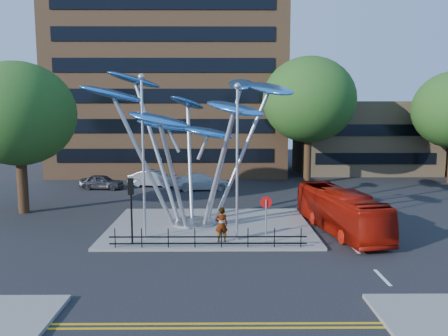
{
  "coord_description": "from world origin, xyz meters",
  "views": [
    {
      "loc": [
        -0.36,
        -19.68,
        7.02
      ],
      "look_at": [
        -0.18,
        4.0,
        3.91
      ],
      "focal_mm": 35.0,
      "sensor_mm": 36.0,
      "label": 1
    }
  ],
  "objects_px": {
    "pedestrian": "(221,225)",
    "parked_car_left": "(102,182)",
    "leaf_sculpture": "(192,113)",
    "street_lamp_left": "(143,142)",
    "parked_car_right": "(202,182)",
    "tree_right": "(309,100)",
    "traffic_light_island": "(131,197)",
    "red_bus": "(340,211)",
    "no_entry_sign_island": "(266,211)",
    "parked_car_mid": "(154,178)",
    "tree_left": "(18,114)",
    "street_lamp_right": "(237,148)"
  },
  "relations": [
    {
      "from": "no_entry_sign_island",
      "to": "parked_car_right",
      "type": "relative_size",
      "value": 0.48
    },
    {
      "from": "traffic_light_island",
      "to": "street_lamp_left",
      "type": "bearing_deg",
      "value": 63.43
    },
    {
      "from": "traffic_light_island",
      "to": "red_bus",
      "type": "height_order",
      "value": "traffic_light_island"
    },
    {
      "from": "parked_car_right",
      "to": "pedestrian",
      "type": "bearing_deg",
      "value": 179.6
    },
    {
      "from": "red_bus",
      "to": "parked_car_left",
      "type": "bearing_deg",
      "value": 131.96
    },
    {
      "from": "no_entry_sign_island",
      "to": "parked_car_right",
      "type": "bearing_deg",
      "value": 104.04
    },
    {
      "from": "parked_car_left",
      "to": "parked_car_right",
      "type": "bearing_deg",
      "value": -85.37
    },
    {
      "from": "leaf_sculpture",
      "to": "parked_car_right",
      "type": "relative_size",
      "value": 2.51
    },
    {
      "from": "street_lamp_right",
      "to": "no_entry_sign_island",
      "type": "xyz_separation_m",
      "value": [
        1.5,
        -0.48,
        -3.28
      ]
    },
    {
      "from": "traffic_light_island",
      "to": "pedestrian",
      "type": "xyz_separation_m",
      "value": [
        4.67,
        0.16,
        -1.53
      ]
    },
    {
      "from": "street_lamp_right",
      "to": "traffic_light_island",
      "type": "bearing_deg",
      "value": -174.81
    },
    {
      "from": "tree_right",
      "to": "leaf_sculpture",
      "type": "xyz_separation_m",
      "value": [
        -10.07,
        -15.32,
        -1.16
      ]
    },
    {
      "from": "parked_car_mid",
      "to": "parked_car_right",
      "type": "relative_size",
      "value": 0.92
    },
    {
      "from": "tree_left",
      "to": "parked_car_right",
      "type": "xyz_separation_m",
      "value": [
        11.93,
        8.81,
        -6.06
      ]
    },
    {
      "from": "pedestrian",
      "to": "leaf_sculpture",
      "type": "bearing_deg",
      "value": -74.31
    },
    {
      "from": "tree_right",
      "to": "traffic_light_island",
      "type": "distance_m",
      "value": 24.06
    },
    {
      "from": "parked_car_right",
      "to": "parked_car_left",
      "type": "bearing_deg",
      "value": 81.23
    },
    {
      "from": "tree_right",
      "to": "parked_car_mid",
      "type": "bearing_deg",
      "value": -174.09
    },
    {
      "from": "red_bus",
      "to": "parked_car_right",
      "type": "relative_size",
      "value": 1.76
    },
    {
      "from": "tree_right",
      "to": "street_lamp_right",
      "type": "xyz_separation_m",
      "value": [
        -7.5,
        -19.0,
        -2.94
      ]
    },
    {
      "from": "street_lamp_left",
      "to": "no_entry_sign_island",
      "type": "height_order",
      "value": "street_lamp_left"
    },
    {
      "from": "leaf_sculpture",
      "to": "parked_car_right",
      "type": "bearing_deg",
      "value": 90.03
    },
    {
      "from": "tree_left",
      "to": "street_lamp_left",
      "type": "relative_size",
      "value": 1.17
    },
    {
      "from": "tree_left",
      "to": "traffic_light_island",
      "type": "relative_size",
      "value": 3.01
    },
    {
      "from": "tree_right",
      "to": "traffic_light_island",
      "type": "height_order",
      "value": "tree_right"
    },
    {
      "from": "traffic_light_island",
      "to": "no_entry_sign_island",
      "type": "relative_size",
      "value": 1.4
    },
    {
      "from": "traffic_light_island",
      "to": "parked_car_left",
      "type": "relative_size",
      "value": 0.88
    },
    {
      "from": "street_lamp_right",
      "to": "red_bus",
      "type": "relative_size",
      "value": 0.93
    },
    {
      "from": "tree_left",
      "to": "parked_car_right",
      "type": "distance_m",
      "value": 16.01
    },
    {
      "from": "tree_left",
      "to": "tree_right",
      "type": "bearing_deg",
      "value": 28.61
    },
    {
      "from": "tree_left",
      "to": "parked_car_left",
      "type": "xyz_separation_m",
      "value": [
        2.93,
        9.15,
        -6.13
      ]
    },
    {
      "from": "tree_left",
      "to": "pedestrian",
      "type": "bearing_deg",
      "value": -28.22
    },
    {
      "from": "street_lamp_left",
      "to": "street_lamp_right",
      "type": "distance_m",
      "value": 5.03
    },
    {
      "from": "street_lamp_left",
      "to": "red_bus",
      "type": "relative_size",
      "value": 0.99
    },
    {
      "from": "leaf_sculpture",
      "to": "street_lamp_left",
      "type": "distance_m",
      "value": 4.28
    },
    {
      "from": "tree_left",
      "to": "red_bus",
      "type": "distance_m",
      "value": 21.88
    },
    {
      "from": "tree_right",
      "to": "leaf_sculpture",
      "type": "distance_m",
      "value": 18.37
    },
    {
      "from": "pedestrian",
      "to": "parked_car_left",
      "type": "height_order",
      "value": "pedestrian"
    },
    {
      "from": "leaf_sculpture",
      "to": "traffic_light_island",
      "type": "bearing_deg",
      "value": -125.04
    },
    {
      "from": "pedestrian",
      "to": "parked_car_right",
      "type": "height_order",
      "value": "pedestrian"
    },
    {
      "from": "tree_right",
      "to": "pedestrian",
      "type": "distance_m",
      "value": 22.17
    },
    {
      "from": "leaf_sculpture",
      "to": "parked_car_right",
      "type": "xyz_separation_m",
      "value": [
        -0.01,
        12.12,
        -6.14
      ]
    },
    {
      "from": "street_lamp_left",
      "to": "traffic_light_island",
      "type": "xyz_separation_m",
      "value": [
        -0.5,
        -1.0,
        -2.74
      ]
    },
    {
      "from": "street_lamp_right",
      "to": "traffic_light_island",
      "type": "height_order",
      "value": "street_lamp_right"
    },
    {
      "from": "street_lamp_left",
      "to": "parked_car_mid",
      "type": "xyz_separation_m",
      "value": [
        -2.07,
        16.99,
        -4.59
      ]
    },
    {
      "from": "tree_right",
      "to": "parked_car_left",
      "type": "xyz_separation_m",
      "value": [
        -19.07,
        -2.85,
        -7.38
      ]
    },
    {
      "from": "street_lamp_right",
      "to": "traffic_light_island",
      "type": "xyz_separation_m",
      "value": [
        -5.5,
        -0.5,
        -2.48
      ]
    },
    {
      "from": "leaf_sculpture",
      "to": "street_lamp_right",
      "type": "xyz_separation_m",
      "value": [
        2.57,
        -3.68,
        -1.78
      ]
    },
    {
      "from": "tree_left",
      "to": "red_bus",
      "type": "xyz_separation_m",
      "value": [
        20.6,
        -4.86,
        -5.56
      ]
    },
    {
      "from": "street_lamp_right",
      "to": "street_lamp_left",
      "type": "bearing_deg",
      "value": 174.29
    }
  ]
}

